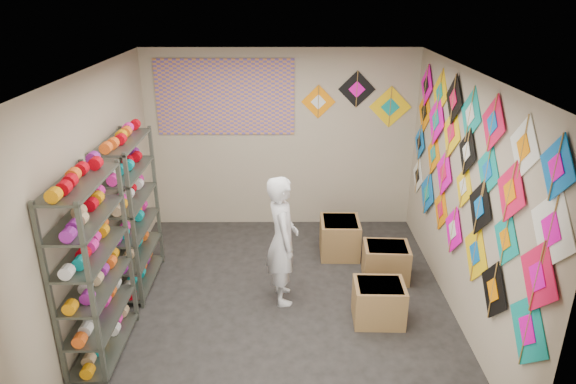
{
  "coord_description": "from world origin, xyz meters",
  "views": [
    {
      "loc": [
        0.07,
        -5.15,
        3.5
      ],
      "look_at": [
        0.1,
        0.3,
        1.3
      ],
      "focal_mm": 32.0,
      "sensor_mm": 36.0,
      "label": 1
    }
  ],
  "objects_px": {
    "carton_b": "(386,262)",
    "carton_c": "(340,237)",
    "shelf_rack_back": "(131,215)",
    "shopkeeper": "(282,240)",
    "carton_a": "(379,302)",
    "shelf_rack_front": "(93,271)"
  },
  "relations": [
    {
      "from": "carton_b",
      "to": "carton_c",
      "type": "height_order",
      "value": "carton_c"
    },
    {
      "from": "shelf_rack_back",
      "to": "shopkeeper",
      "type": "height_order",
      "value": "shelf_rack_back"
    },
    {
      "from": "shelf_rack_back",
      "to": "carton_b",
      "type": "relative_size",
      "value": 3.36
    },
    {
      "from": "shopkeeper",
      "to": "carton_b",
      "type": "height_order",
      "value": "shopkeeper"
    },
    {
      "from": "shelf_rack_back",
      "to": "carton_b",
      "type": "height_order",
      "value": "shelf_rack_back"
    },
    {
      "from": "carton_a",
      "to": "carton_c",
      "type": "relative_size",
      "value": 0.95
    },
    {
      "from": "carton_b",
      "to": "carton_c",
      "type": "relative_size",
      "value": 0.97
    },
    {
      "from": "shelf_rack_back",
      "to": "carton_a",
      "type": "distance_m",
      "value": 3.08
    },
    {
      "from": "carton_a",
      "to": "carton_b",
      "type": "distance_m",
      "value": 0.93
    },
    {
      "from": "carton_b",
      "to": "shelf_rack_front",
      "type": "bearing_deg",
      "value": -152.19
    },
    {
      "from": "shelf_rack_back",
      "to": "carton_c",
      "type": "distance_m",
      "value": 2.8
    },
    {
      "from": "shelf_rack_front",
      "to": "shelf_rack_back",
      "type": "xyz_separation_m",
      "value": [
        0.0,
        1.3,
        0.0
      ]
    },
    {
      "from": "carton_c",
      "to": "shelf_rack_back",
      "type": "bearing_deg",
      "value": -162.63
    },
    {
      "from": "shelf_rack_front",
      "to": "carton_a",
      "type": "xyz_separation_m",
      "value": [
        2.89,
        0.52,
        -0.72
      ]
    },
    {
      "from": "shopkeeper",
      "to": "carton_a",
      "type": "distance_m",
      "value": 1.28
    },
    {
      "from": "shopkeeper",
      "to": "carton_a",
      "type": "xyz_separation_m",
      "value": [
        1.07,
        -0.44,
        -0.55
      ]
    },
    {
      "from": "shelf_rack_front",
      "to": "carton_b",
      "type": "height_order",
      "value": "shelf_rack_front"
    },
    {
      "from": "shopkeeper",
      "to": "carton_a",
      "type": "relative_size",
      "value": 2.82
    },
    {
      "from": "shopkeeper",
      "to": "carton_b",
      "type": "distance_m",
      "value": 1.49
    },
    {
      "from": "shelf_rack_back",
      "to": "carton_a",
      "type": "relative_size",
      "value": 3.44
    },
    {
      "from": "shopkeeper",
      "to": "carton_b",
      "type": "bearing_deg",
      "value": -80.19
    },
    {
      "from": "shelf_rack_front",
      "to": "carton_c",
      "type": "relative_size",
      "value": 3.26
    }
  ]
}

